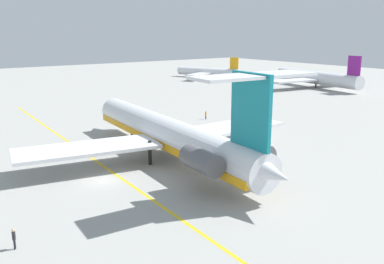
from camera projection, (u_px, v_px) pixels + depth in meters
name	position (u px, v px, depth m)	size (l,w,h in m)	color
ground	(102.00, 181.00, 47.59)	(326.84, 326.84, 0.00)	#9E9E99
main_jetliner	(172.00, 135.00, 54.31)	(44.25, 39.19, 12.88)	silver
airliner_far_left	(206.00, 72.00, 151.63)	(24.78, 24.96, 7.73)	silver
airliner_mid_left	(314.00, 77.00, 126.31)	(34.06, 33.80, 10.18)	silver
ground_crew_near_nose	(14.00, 236.00, 32.41)	(0.35, 0.31, 1.73)	black
ground_crew_starboard	(206.00, 114.00, 80.57)	(0.27, 0.42, 1.68)	black
taxiway_centreline	(109.00, 170.00, 51.19)	(104.20, 0.36, 0.01)	gold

